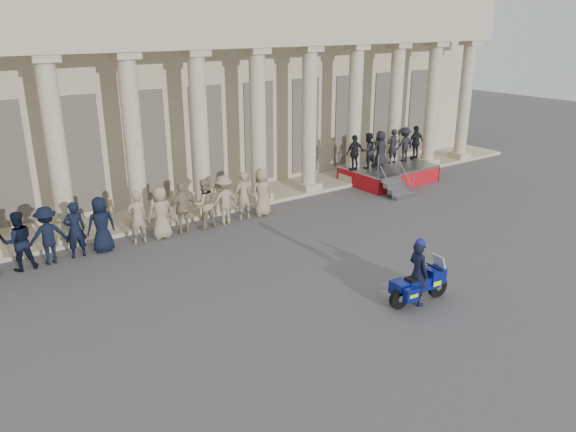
# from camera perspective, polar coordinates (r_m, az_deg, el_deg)

# --- Properties ---
(ground) EXTENTS (90.00, 90.00, 0.00)m
(ground) POSITION_cam_1_polar(r_m,az_deg,el_deg) (15.54, 0.96, -8.67)
(ground) COLOR #474749
(ground) RESTS_ON ground
(building) EXTENTS (40.00, 12.50, 9.00)m
(building) POSITION_cam_1_polar(r_m,az_deg,el_deg) (27.17, -18.25, 12.54)
(building) COLOR tan
(building) RESTS_ON ground
(officer_rank) EXTENTS (18.15, 0.71, 1.87)m
(officer_rank) POSITION_cam_1_polar(r_m,az_deg,el_deg) (18.91, -25.95, -2.37)
(officer_rank) COLOR black
(officer_rank) RESTS_ON ground
(reviewing_stand) EXTENTS (4.96, 3.88, 2.44)m
(reviewing_stand) POSITION_cam_1_polar(r_m,az_deg,el_deg) (26.89, 10.15, 6.24)
(reviewing_stand) COLOR gray
(reviewing_stand) RESTS_ON ground
(motorcycle) EXTENTS (1.97, 0.83, 1.27)m
(motorcycle) POSITION_cam_1_polar(r_m,az_deg,el_deg) (15.68, 13.26, -6.73)
(motorcycle) COLOR black
(motorcycle) RESTS_ON ground
(rider) EXTENTS (0.49, 0.70, 1.89)m
(rider) POSITION_cam_1_polar(r_m,az_deg,el_deg) (15.44, 13.08, -5.53)
(rider) COLOR black
(rider) RESTS_ON ground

